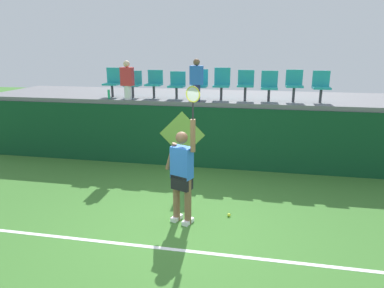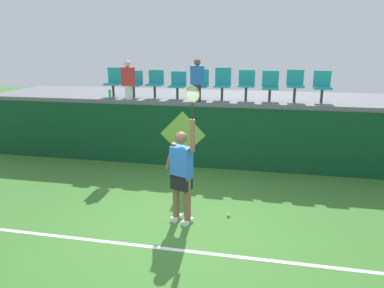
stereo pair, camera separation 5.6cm
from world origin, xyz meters
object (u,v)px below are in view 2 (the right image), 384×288
object	(u,v)px
stadium_chair_8	(295,84)
stadium_chair_7	(270,85)
stadium_chair_1	(134,83)
stadium_chair_4	(200,83)
tennis_player	(182,173)
stadium_chair_6	(246,83)
tennis_ball	(229,215)
spectator_1	(197,80)
stadium_chair_3	(178,84)
water_bottle	(110,94)
spectator_0	(128,80)
stadium_chair_5	(223,82)
stadium_chair_0	(114,81)
stadium_chair_9	(322,85)
stadium_chair_2	(155,82)

from	to	relation	value
stadium_chair_8	stadium_chair_7	bearing A→B (deg)	179.57
stadium_chair_1	stadium_chair_4	size ratio (longest dim) A/B	0.92
tennis_player	stadium_chair_6	distance (m)	4.10
stadium_chair_7	tennis_player	bearing A→B (deg)	-112.55
tennis_ball	stadium_chair_6	xyz separation A→B (m)	(0.09, 3.41, 2.23)
stadium_chair_7	stadium_chair_1	bearing A→B (deg)	-179.91
spectator_1	tennis_ball	bearing A→B (deg)	-67.98
stadium_chair_1	stadium_chair_3	world-z (taller)	stadium_chair_1
stadium_chair_7	spectator_1	distance (m)	1.97
water_bottle	stadium_chair_7	distance (m)	4.44
stadium_chair_3	spectator_0	bearing A→B (deg)	-160.43
stadium_chair_5	spectator_0	xyz separation A→B (m)	(-2.57, -0.47, 0.07)
stadium_chair_0	spectator_1	bearing A→B (deg)	-10.46
stadium_chair_4	spectator_0	size ratio (longest dim) A/B	0.77
stadium_chair_0	spectator_1	xyz separation A→B (m)	(2.58, -0.48, 0.12)
stadium_chair_8	stadium_chair_9	bearing A→B (deg)	0.17
stadium_chair_4	spectator_1	world-z (taller)	spectator_1
stadium_chair_0	stadium_chair_8	bearing A→B (deg)	-0.06
stadium_chair_0	stadium_chair_7	distance (m)	4.48
stadium_chair_5	spectator_1	distance (m)	0.79
tennis_ball	stadium_chair_9	xyz separation A→B (m)	(2.05, 3.41, 2.23)
stadium_chair_0	stadium_chair_7	xyz separation A→B (m)	(4.48, -0.00, -0.02)
tennis_ball	stadium_chair_1	xyz separation A→B (m)	(-3.13, 3.41, 2.19)
stadium_chair_4	stadium_chair_5	distance (m)	0.62
tennis_ball	stadium_chair_0	distance (m)	5.55
stadium_chair_7	spectator_0	size ratio (longest dim) A/B	0.75
stadium_chair_3	stadium_chair_9	xyz separation A→B (m)	(3.88, 0.00, 0.04)
spectator_0	stadium_chair_7	bearing A→B (deg)	6.93
tennis_ball	spectator_1	bearing A→B (deg)	112.02
spectator_0	tennis_ball	bearing A→B (deg)	-43.24
stadium_chair_7	spectator_0	distance (m)	3.88
stadium_chair_8	stadium_chair_9	world-z (taller)	stadium_chair_8
stadium_chair_3	stadium_chair_7	xyz separation A→B (m)	(2.55, 0.01, 0.02)
stadium_chair_4	stadium_chair_9	xyz separation A→B (m)	(3.24, -0.00, 0.01)
stadium_chair_1	stadium_chair_4	bearing A→B (deg)	0.17
stadium_chair_7	spectator_0	xyz separation A→B (m)	(-3.85, -0.47, 0.11)
spectator_1	stadium_chair_9	bearing A→B (deg)	8.30
spectator_0	spectator_1	size ratio (longest dim) A/B	0.95
tennis_player	stadium_chair_2	world-z (taller)	tennis_player
stadium_chair_1	stadium_chair_3	size ratio (longest dim) A/B	1.01
stadium_chair_2	stadium_chair_4	xyz separation A→B (m)	(1.31, 0.01, 0.00)
stadium_chair_6	spectator_0	bearing A→B (deg)	-171.83
stadium_chair_2	spectator_1	world-z (taller)	spectator_1
tennis_ball	stadium_chair_4	world-z (taller)	stadium_chair_4
tennis_ball	stadium_chair_8	size ratio (longest dim) A/B	0.08
tennis_ball	water_bottle	distance (m)	5.06
stadium_chair_9	stadium_chair_6	bearing A→B (deg)	-179.92
tennis_player	stadium_chair_5	distance (m)	4.01
stadium_chair_3	stadium_chair_8	bearing A→B (deg)	0.02
tennis_player	stadium_chair_3	world-z (taller)	tennis_player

